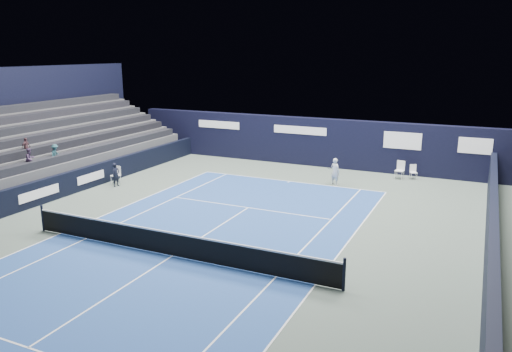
{
  "coord_description": "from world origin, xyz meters",
  "views": [
    {
      "loc": [
        9.92,
        -14.09,
        7.29
      ],
      "look_at": [
        -0.11,
        7.53,
        1.3
      ],
      "focal_mm": 35.0,
      "sensor_mm": 36.0,
      "label": 1
    }
  ],
  "objects_px": {
    "folding_chair_back_a": "(401,167)",
    "line_judge_chair": "(117,173)",
    "tennis_net": "(172,243)",
    "tennis_player": "(335,171)",
    "folding_chair_back_b": "(413,171)"
  },
  "relations": [
    {
      "from": "folding_chair_back_b",
      "to": "tennis_player",
      "type": "height_order",
      "value": "tennis_player"
    },
    {
      "from": "folding_chair_back_a",
      "to": "line_judge_chair",
      "type": "xyz_separation_m",
      "value": [
        -14.4,
        -7.85,
        -0.15
      ]
    },
    {
      "from": "folding_chair_back_b",
      "to": "tennis_net",
      "type": "bearing_deg",
      "value": -135.85
    },
    {
      "from": "line_judge_chair",
      "to": "folding_chair_back_b",
      "type": "bearing_deg",
      "value": 36.36
    },
    {
      "from": "folding_chair_back_b",
      "to": "folding_chair_back_a",
      "type": "bearing_deg",
      "value": 174.76
    },
    {
      "from": "folding_chair_back_a",
      "to": "line_judge_chair",
      "type": "relative_size",
      "value": 1.08
    },
    {
      "from": "tennis_net",
      "to": "tennis_player",
      "type": "height_order",
      "value": "tennis_player"
    },
    {
      "from": "line_judge_chair",
      "to": "tennis_player",
      "type": "relative_size",
      "value": 0.65
    },
    {
      "from": "line_judge_chair",
      "to": "tennis_player",
      "type": "bearing_deg",
      "value": 31.54
    },
    {
      "from": "folding_chair_back_b",
      "to": "tennis_player",
      "type": "bearing_deg",
      "value": -163.42
    },
    {
      "from": "folding_chair_back_a",
      "to": "tennis_net",
      "type": "relative_size",
      "value": 0.08
    },
    {
      "from": "line_judge_chair",
      "to": "tennis_net",
      "type": "height_order",
      "value": "tennis_net"
    },
    {
      "from": "line_judge_chair",
      "to": "tennis_net",
      "type": "relative_size",
      "value": 0.08
    },
    {
      "from": "tennis_net",
      "to": "tennis_player",
      "type": "distance_m",
      "value": 12.56
    },
    {
      "from": "folding_chair_back_b",
      "to": "tennis_net",
      "type": "xyz_separation_m",
      "value": [
        -6.34,
        -15.5,
        0.02
      ]
    }
  ]
}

